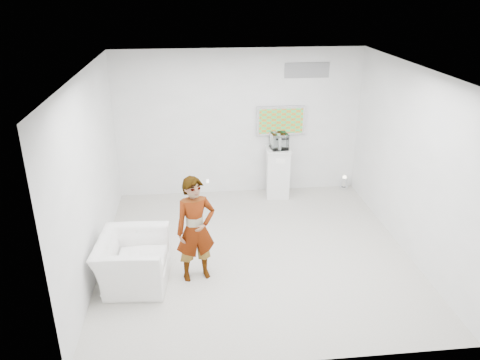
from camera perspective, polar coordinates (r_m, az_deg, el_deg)
The scene contains 10 objects.
room at distance 7.24m, azimuth 1.98°, elevation 1.45°, with size 5.01×5.01×3.00m.
tv at distance 9.66m, azimuth 4.98°, elevation 7.23°, with size 1.00×0.08×0.60m, color #BCBBC0.
logo_decal at distance 9.58m, azimuth 8.17°, elevation 13.10°, with size 0.90×0.02×0.30m, color slate.
person at distance 6.91m, azimuth -5.44°, elevation -6.01°, with size 0.60×0.39×1.64m, color silver.
armchair at distance 7.18m, azimuth -12.92°, elevation -9.56°, with size 1.12×0.98×0.73m, color silver.
pedestal at distance 9.72m, azimuth 4.64°, elevation 0.92°, with size 0.50×0.50×1.04m, color silver.
floor_uplight at distance 10.39m, azimuth 12.57°, elevation -0.31°, with size 0.19×0.19×0.29m, color white.
vitrine at distance 9.48m, azimuth 4.77°, elevation 4.75°, with size 0.33×0.33×0.33m, color silver.
console at distance 9.50m, azimuth 4.76°, elevation 4.48°, with size 0.05×0.17×0.23m, color silver.
wii_remote at distance 6.82m, azimuth -3.96°, elevation -0.28°, with size 0.04×0.15×0.04m, color silver.
Camera 1 is at (-0.97, -6.67, 4.16)m, focal length 35.00 mm.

